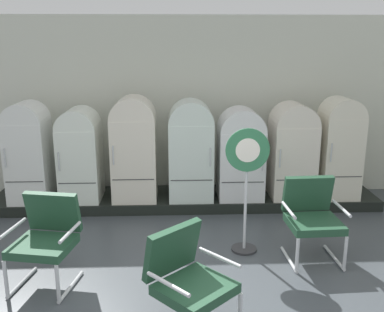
{
  "coord_description": "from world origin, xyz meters",
  "views": [
    {
      "loc": [
        -0.18,
        -3.72,
        2.6
      ],
      "look_at": [
        0.09,
        2.75,
        0.87
      ],
      "focal_mm": 41.72,
      "sensor_mm": 36.0,
      "label": 1
    }
  ],
  "objects_px": {
    "refrigerator_4": "(241,151)",
    "refrigerator_5": "(292,148)",
    "refrigerator_3": "(191,147)",
    "armchair_left": "(46,235)",
    "armchair_right": "(312,214)",
    "armchair_center": "(187,276)",
    "sign_stand": "(246,188)",
    "refrigerator_0": "(28,149)",
    "refrigerator_1": "(80,152)",
    "refrigerator_6": "(340,145)",
    "refrigerator_2": "(134,146)"
  },
  "relations": [
    {
      "from": "refrigerator_4",
      "to": "refrigerator_5",
      "type": "distance_m",
      "value": 0.81
    },
    {
      "from": "refrigerator_3",
      "to": "armchair_left",
      "type": "distance_m",
      "value": 2.76
    },
    {
      "from": "armchair_right",
      "to": "armchair_center",
      "type": "relative_size",
      "value": 1.0
    },
    {
      "from": "refrigerator_4",
      "to": "sign_stand",
      "type": "relative_size",
      "value": 0.9
    },
    {
      "from": "refrigerator_3",
      "to": "sign_stand",
      "type": "xyz_separation_m",
      "value": [
        0.61,
        -1.54,
        -0.13
      ]
    },
    {
      "from": "refrigerator_5",
      "to": "armchair_right",
      "type": "distance_m",
      "value": 1.79
    },
    {
      "from": "sign_stand",
      "to": "refrigerator_3",
      "type": "bearing_deg",
      "value": 111.69
    },
    {
      "from": "refrigerator_5",
      "to": "sign_stand",
      "type": "height_order",
      "value": "refrigerator_5"
    },
    {
      "from": "refrigerator_4",
      "to": "sign_stand",
      "type": "xyz_separation_m",
      "value": [
        -0.16,
        -1.53,
        -0.06
      ]
    },
    {
      "from": "refrigerator_0",
      "to": "armchair_left",
      "type": "distance_m",
      "value": 2.36
    },
    {
      "from": "refrigerator_1",
      "to": "refrigerator_3",
      "type": "distance_m",
      "value": 1.69
    },
    {
      "from": "refrigerator_4",
      "to": "refrigerator_5",
      "type": "relative_size",
      "value": 0.96
    },
    {
      "from": "refrigerator_3",
      "to": "refrigerator_6",
      "type": "bearing_deg",
      "value": -0.6
    },
    {
      "from": "refrigerator_0",
      "to": "refrigerator_2",
      "type": "bearing_deg",
      "value": -0.28
    },
    {
      "from": "refrigerator_0",
      "to": "refrigerator_4",
      "type": "relative_size",
      "value": 1.08
    },
    {
      "from": "refrigerator_0",
      "to": "sign_stand",
      "type": "distance_m",
      "value": 3.43
    },
    {
      "from": "sign_stand",
      "to": "armchair_right",
      "type": "bearing_deg",
      "value": -13.03
    },
    {
      "from": "refrigerator_4",
      "to": "armchair_center",
      "type": "bearing_deg",
      "value": -106.61
    },
    {
      "from": "refrigerator_3",
      "to": "armchair_left",
      "type": "xyz_separation_m",
      "value": [
        -1.63,
        -2.18,
        -0.42
      ]
    },
    {
      "from": "refrigerator_4",
      "to": "armchair_right",
      "type": "height_order",
      "value": "refrigerator_4"
    },
    {
      "from": "refrigerator_6",
      "to": "refrigerator_1",
      "type": "bearing_deg",
      "value": 179.31
    },
    {
      "from": "refrigerator_1",
      "to": "armchair_left",
      "type": "bearing_deg",
      "value": -88.42
    },
    {
      "from": "armchair_right",
      "to": "sign_stand",
      "type": "xyz_separation_m",
      "value": [
        -0.77,
        0.18,
        0.28
      ]
    },
    {
      "from": "refrigerator_4",
      "to": "armchair_center",
      "type": "distance_m",
      "value": 3.23
    },
    {
      "from": "refrigerator_5",
      "to": "armchair_right",
      "type": "height_order",
      "value": "refrigerator_5"
    },
    {
      "from": "refrigerator_4",
      "to": "armchair_left",
      "type": "xyz_separation_m",
      "value": [
        -2.4,
        -2.17,
        -0.35
      ]
    },
    {
      "from": "refrigerator_0",
      "to": "refrigerator_3",
      "type": "xyz_separation_m",
      "value": [
        2.45,
        0.01,
        0.0
      ]
    },
    {
      "from": "refrigerator_0",
      "to": "sign_stand",
      "type": "bearing_deg",
      "value": -26.6
    },
    {
      "from": "refrigerator_4",
      "to": "armchair_right",
      "type": "relative_size",
      "value": 1.44
    },
    {
      "from": "refrigerator_1",
      "to": "armchair_center",
      "type": "bearing_deg",
      "value": -63.7
    },
    {
      "from": "refrigerator_3",
      "to": "armchair_left",
      "type": "height_order",
      "value": "refrigerator_3"
    },
    {
      "from": "refrigerator_2",
      "to": "refrigerator_6",
      "type": "distance_m",
      "value": 3.17
    },
    {
      "from": "armchair_left",
      "to": "sign_stand",
      "type": "height_order",
      "value": "sign_stand"
    },
    {
      "from": "refrigerator_6",
      "to": "armchair_left",
      "type": "relative_size",
      "value": 1.6
    },
    {
      "from": "refrigerator_4",
      "to": "refrigerator_3",
      "type": "bearing_deg",
      "value": 178.86
    },
    {
      "from": "refrigerator_5",
      "to": "armchair_left",
      "type": "xyz_separation_m",
      "value": [
        -3.21,
        -2.2,
        -0.38
      ]
    },
    {
      "from": "refrigerator_4",
      "to": "armchair_left",
      "type": "distance_m",
      "value": 3.25
    },
    {
      "from": "refrigerator_1",
      "to": "refrigerator_5",
      "type": "distance_m",
      "value": 3.27
    },
    {
      "from": "armchair_left",
      "to": "refrigerator_4",
      "type": "bearing_deg",
      "value": 42.1
    },
    {
      "from": "armchair_right",
      "to": "armchair_center",
      "type": "xyz_separation_m",
      "value": [
        -1.53,
        -1.37,
        0.0
      ]
    },
    {
      "from": "refrigerator_1",
      "to": "refrigerator_0",
      "type": "bearing_deg",
      "value": -177.69
    },
    {
      "from": "refrigerator_1",
      "to": "refrigerator_4",
      "type": "distance_m",
      "value": 2.46
    },
    {
      "from": "refrigerator_1",
      "to": "refrigerator_2",
      "type": "relative_size",
      "value": 0.89
    },
    {
      "from": "armchair_right",
      "to": "sign_stand",
      "type": "height_order",
      "value": "sign_stand"
    },
    {
      "from": "refrigerator_6",
      "to": "armchair_center",
      "type": "bearing_deg",
      "value": -128.62
    },
    {
      "from": "refrigerator_4",
      "to": "armchair_center",
      "type": "height_order",
      "value": "refrigerator_4"
    },
    {
      "from": "refrigerator_6",
      "to": "armchair_center",
      "type": "height_order",
      "value": "refrigerator_6"
    },
    {
      "from": "refrigerator_5",
      "to": "sign_stand",
      "type": "bearing_deg",
      "value": -121.74
    },
    {
      "from": "refrigerator_1",
      "to": "armchair_left",
      "type": "height_order",
      "value": "refrigerator_1"
    },
    {
      "from": "armchair_right",
      "to": "refrigerator_3",
      "type": "bearing_deg",
      "value": 128.79
    }
  ]
}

